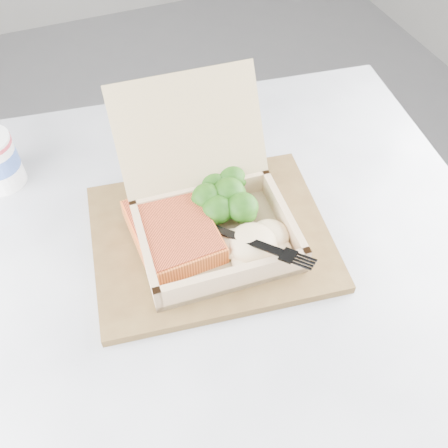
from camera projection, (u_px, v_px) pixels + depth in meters
name	position (u px, v px, depth m)	size (l,w,h in m)	color
floor	(32.00, 437.00, 1.25)	(4.00, 4.00, 0.00)	gray
cafe_table	(218.00, 339.00, 0.82)	(0.92, 0.92, 0.74)	black
serving_tray	(211.00, 237.00, 0.71)	(0.33, 0.26, 0.01)	brown
takeout_container	(207.00, 203.00, 0.68)	(0.22, 0.26, 0.17)	tan
salmon_fillet	(173.00, 231.00, 0.67)	(0.10, 0.14, 0.03)	orange
broccoli_pile	(229.00, 197.00, 0.70)	(0.11, 0.11, 0.04)	#2A6817
mashed_potatoes	(253.00, 243.00, 0.65)	(0.11, 0.09, 0.04)	beige
plastic_fork	(233.00, 233.00, 0.65)	(0.10, 0.14, 0.02)	black
receipt	(176.00, 155.00, 0.82)	(0.07, 0.14, 0.00)	white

